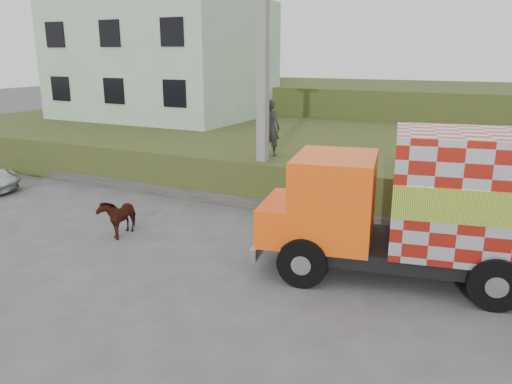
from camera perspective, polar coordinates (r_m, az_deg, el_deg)
The scene contains 9 objects.
ground at distance 12.06m, azimuth -4.70°, elevation -7.90°, with size 120.00×120.00×0.00m, color #474749.
embankment at distance 20.66m, azimuth 9.90°, elevation 4.01°, with size 40.00×12.00×1.50m, color #2C4C19.
embankment_far at distance 32.11m, azimuth 16.43°, elevation 9.00°, with size 40.00×12.00×3.00m, color #2C4C19.
retaining_strip at distance 16.36m, azimuth -3.02°, elevation -0.78°, with size 16.00×0.50×0.40m, color #595651.
building at distance 28.03m, azimuth -10.43°, elevation 14.67°, with size 10.00×8.00×6.00m, color #B3D2B8.
utility_pole at distance 15.60m, azimuth 0.79°, elevation 12.91°, with size 1.20×0.30×8.00m.
cargo_truck at distance 11.26m, azimuth 21.51°, elevation -1.55°, with size 7.63×3.73×3.27m.
cow at distance 14.07m, azimuth -15.44°, elevation -2.62°, with size 0.58×1.27×1.08m, color black.
pedestrian at distance 16.56m, azimuth 1.63°, elevation 7.35°, with size 0.68×0.45×1.87m, color #2B2827.
Camera 1 is at (5.86, -9.40, 4.77)m, focal length 35.00 mm.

